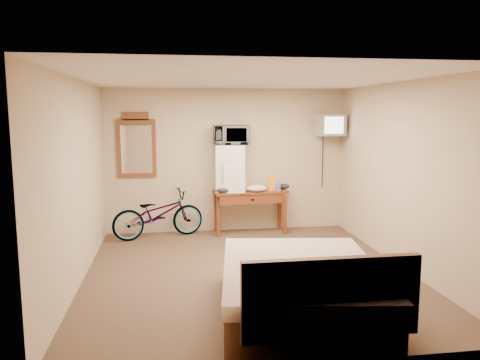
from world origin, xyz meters
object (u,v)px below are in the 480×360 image
at_px(desk, 250,198).
at_px(crt_television, 330,125).
at_px(wall_mirror, 136,146).
at_px(bicycle, 158,214).
at_px(bed, 302,288).
at_px(blue_cup, 279,186).
at_px(mini_fridge, 231,168).
at_px(microwave, 231,135).

distance_m(desk, crt_television, 1.89).
bearing_deg(wall_mirror, crt_television, -4.29).
bearing_deg(desk, bicycle, -178.07).
xyz_separation_m(desk, bed, (-0.05, -3.37, -0.33)).
height_order(blue_cup, crt_television, crt_television).
bearing_deg(desk, crt_television, 0.82).
height_order(crt_television, bicycle, crt_television).
relative_size(crt_television, wall_mirror, 0.53).
distance_m(mini_fridge, bicycle, 1.46).
height_order(desk, microwave, microwave).
relative_size(mini_fridge, bicycle, 0.52).
bearing_deg(bed, bicycle, 114.72).
bearing_deg(bed, microwave, 94.69).
distance_m(mini_fridge, blue_cup, 0.88).
bearing_deg(microwave, bed, -85.05).
xyz_separation_m(mini_fridge, bed, (0.28, -3.40, -0.86)).
bearing_deg(blue_cup, desk, 177.46).
height_order(desk, bed, bed).
bearing_deg(bicycle, desk, -103.94).
bearing_deg(bed, crt_television, 66.77).
distance_m(microwave, bed, 3.70).
bearing_deg(desk, mini_fridge, 175.11).
bearing_deg(microwave, wall_mirror, 171.63).
bearing_deg(bicycle, crt_television, -104.47).
distance_m(desk, wall_mirror, 2.14).
relative_size(mini_fridge, microwave, 1.35).
bearing_deg(desk, wall_mirror, 171.99).
bearing_deg(bed, desk, 89.21).
relative_size(blue_cup, wall_mirror, 0.12).
xyz_separation_m(blue_cup, crt_television, (0.92, 0.04, 1.05)).
height_order(microwave, blue_cup, microwave).
relative_size(mini_fridge, blue_cup, 5.93).
height_order(mini_fridge, microwave, microwave).
distance_m(bicycle, bed, 3.66).
bearing_deg(crt_television, wall_mirror, 175.71).
relative_size(desk, crt_television, 2.19).
xyz_separation_m(microwave, blue_cup, (0.81, -0.05, -0.89)).
bearing_deg(wall_mirror, bicycle, -43.08).
distance_m(mini_fridge, wall_mirror, 1.66).
relative_size(microwave, blue_cup, 4.38).
xyz_separation_m(wall_mirror, bicycle, (0.35, -0.32, -1.12)).
relative_size(desk, mini_fridge, 1.62).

